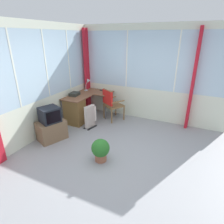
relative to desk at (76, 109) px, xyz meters
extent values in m
cube|color=gray|center=(-1.05, -1.78, -0.45)|extent=(5.40, 5.23, 0.06)
cube|color=silver|center=(-1.05, 0.37, 0.05)|extent=(4.40, 0.06, 0.94)
cube|color=silver|center=(-1.05, 0.37, 1.31)|extent=(4.31, 0.06, 1.58)
cube|color=silver|center=(-1.05, 0.37, 2.19)|extent=(4.40, 0.06, 0.18)
cube|color=white|center=(-1.49, 0.37, 1.31)|extent=(0.04, 0.07, 1.58)
cube|color=white|center=(-0.61, 0.37, 1.31)|extent=(0.04, 0.07, 1.58)
cube|color=white|center=(0.26, 0.37, 1.31)|extent=(0.04, 0.07, 1.58)
cube|color=silver|center=(1.17, -1.78, 0.05)|extent=(0.06, 4.23, 0.94)
cube|color=silver|center=(1.17, -1.78, 1.31)|extent=(0.06, 4.15, 1.58)
cube|color=silver|center=(1.17, -1.78, 2.19)|extent=(0.06, 4.23, 0.18)
cube|color=white|center=(1.17, -2.48, 1.31)|extent=(0.07, 0.04, 1.58)
cube|color=white|center=(1.17, -1.07, 1.31)|extent=(0.07, 0.04, 1.58)
cube|color=red|center=(1.04, 0.24, 0.88)|extent=(0.28, 0.09, 2.60)
cube|color=red|center=(1.09, -2.94, 0.88)|extent=(0.28, 0.09, 2.60)
cube|color=brown|center=(0.40, 0.02, 0.33)|extent=(1.44, 0.60, 0.02)
cube|color=brown|center=(0.82, -0.49, 0.33)|extent=(0.60, 0.41, 0.02)
cube|color=brown|center=(-0.09, 0.02, -0.06)|extent=(0.40, 0.56, 0.72)
cylinder|color=#4C4C51|center=(0.57, -0.65, -0.05)|extent=(0.04, 0.04, 0.73)
cylinder|color=#4C4C51|center=(-0.28, 0.28, -0.05)|extent=(0.04, 0.04, 0.73)
cylinder|color=#B2B7BC|center=(0.77, 0.15, 0.35)|extent=(0.13, 0.13, 0.02)
cylinder|color=#B2B7BC|center=(0.77, 0.15, 0.45)|extent=(0.02, 0.02, 0.17)
cylinder|color=#B2B7BC|center=(0.82, 0.12, 0.62)|extent=(0.04, 0.07, 0.17)
cone|color=#B2B7BC|center=(0.87, 0.08, 0.65)|extent=(0.13, 0.13, 0.12)
cube|color=black|center=(0.99, -0.32, 0.35)|extent=(0.06, 0.15, 0.02)
cube|color=#2B2D27|center=(0.17, 0.16, 0.39)|extent=(0.33, 0.26, 0.09)
cylinder|color=brown|center=(0.75, -1.18, -0.21)|extent=(0.04, 0.04, 0.43)
cylinder|color=brown|center=(0.98, -0.81, -0.21)|extent=(0.04, 0.04, 0.43)
cylinder|color=brown|center=(0.38, -0.95, -0.21)|extent=(0.04, 0.04, 0.43)
cylinder|color=brown|center=(0.61, -0.58, -0.21)|extent=(0.04, 0.04, 0.43)
cube|color=brown|center=(0.68, -0.88, 0.03)|extent=(0.66, 0.66, 0.04)
cube|color=brown|center=(0.49, -0.76, 0.29)|extent=(0.26, 0.39, 0.49)
cube|color=red|center=(0.49, -0.76, 0.32)|extent=(0.29, 0.42, 0.41)
cube|color=brown|center=(0.57, -1.07, 0.21)|extent=(0.39, 0.26, 0.03)
cube|color=brown|center=(0.80, -0.69, 0.21)|extent=(0.39, 0.26, 0.03)
cube|color=brown|center=(-1.07, -0.02, -0.18)|extent=(0.76, 0.65, 0.48)
cube|color=black|center=(-1.07, -0.02, 0.24)|extent=(0.54, 0.53, 0.36)
cube|color=black|center=(-1.14, -0.21, 0.24)|extent=(0.32, 0.13, 0.28)
cube|color=silver|center=(-0.27, -0.50, -0.08)|extent=(0.04, 0.10, 0.61)
cube|color=silver|center=(-0.23, -0.51, -0.08)|extent=(0.04, 0.10, 0.61)
cube|color=silver|center=(-0.19, -0.52, -0.08)|extent=(0.04, 0.10, 0.61)
cube|color=silver|center=(-0.15, -0.52, -0.08)|extent=(0.04, 0.10, 0.61)
cube|color=silver|center=(-0.11, -0.53, -0.08)|extent=(0.04, 0.10, 0.61)
cube|color=silver|center=(-0.06, -0.54, -0.08)|extent=(0.04, 0.10, 0.61)
cube|color=silver|center=(-0.02, -0.55, -0.08)|extent=(0.04, 0.10, 0.61)
cube|color=silver|center=(0.02, -0.56, -0.08)|extent=(0.04, 0.10, 0.61)
cube|color=black|center=(-0.14, -0.60, -0.40)|extent=(0.35, 0.10, 0.03)
cube|color=black|center=(-0.11, -0.46, -0.40)|extent=(0.35, 0.10, 0.03)
cube|color=silver|center=(0.06, -0.57, -0.05)|extent=(0.07, 0.10, 0.43)
cylinder|color=#975840|center=(-1.31, -1.51, -0.34)|extent=(0.24, 0.24, 0.15)
sphere|color=#286A26|center=(-1.31, -1.51, -0.12)|extent=(0.37, 0.37, 0.37)
camera|label=1|loc=(-4.08, -3.08, 1.96)|focal=29.86mm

